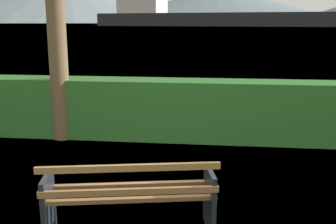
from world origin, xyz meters
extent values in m
plane|color=#7A99A8|center=(0.00, 308.03, 0.00)|extent=(620.00, 620.00, 0.00)
cube|color=olive|center=(0.04, -0.19, 0.45)|extent=(1.75, 0.42, 0.04)
cube|color=olive|center=(0.00, 0.00, 0.45)|extent=(1.75, 0.42, 0.04)
cube|color=olive|center=(-0.04, 0.19, 0.45)|extent=(1.75, 0.42, 0.04)
cube|color=olive|center=(0.05, -0.26, 0.57)|extent=(1.75, 0.40, 0.06)
cube|color=olive|center=(0.06, -0.31, 0.84)|extent=(1.75, 0.40, 0.06)
cube|color=#1E2328|center=(-0.83, -0.19, 0.34)|extent=(0.15, 0.51, 0.68)
cube|color=#1E2328|center=(0.84, 0.15, 0.34)|extent=(0.15, 0.51, 0.68)
cube|color=#2D6B28|center=(0.00, 3.60, 0.57)|extent=(13.90, 0.71, 1.13)
cube|color=#232328|center=(-0.53, 183.66, 2.90)|extent=(112.59, 43.91, 5.81)
cube|color=silver|center=(-35.26, 192.76, 10.45)|extent=(23.19, 19.05, 9.29)
cone|color=slate|center=(0.00, 537.05, 21.99)|extent=(329.54, 329.54, 43.98)
camera|label=1|loc=(0.88, -3.92, 2.21)|focal=43.52mm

